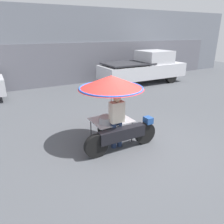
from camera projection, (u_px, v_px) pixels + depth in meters
The scene contains 5 objects.
ground_plane at pixel (132, 144), 6.24m from camera, with size 36.00×36.00×0.00m, color #4C4F54.
shopfront_building at pixel (48, 47), 12.88m from camera, with size 28.00×2.06×4.35m.
vendor_motorcycle_cart at pixel (113, 93), 5.88m from camera, with size 2.15×1.80×1.93m.
vendor_person at pixel (117, 119), 5.80m from camera, with size 0.38×0.22×1.52m.
pickup_truck at pixel (145, 68), 13.31m from camera, with size 5.33×1.93×1.91m.
Camera 1 is at (-3.19, -4.55, 3.03)m, focal length 35.00 mm.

